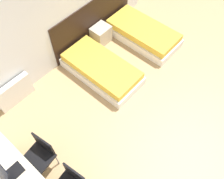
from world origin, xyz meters
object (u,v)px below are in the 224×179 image
nightstand (101,35)px  laptop (9,174)px  bed_near_window (102,69)px  bed_near_door (143,33)px  chair_near_laptop (40,155)px

nightstand → laptop: bearing=-158.1°
bed_near_window → nightstand: (0.78, 0.74, 0.05)m
bed_near_window → nightstand: 1.07m
laptop → bed_near_door: bearing=10.2°
nightstand → chair_near_laptop: chair_near_laptop is taller
laptop → nightstand: bearing=23.1°
chair_near_laptop → laptop: (-0.52, -0.04, 0.32)m
laptop → bed_near_window: bearing=15.1°
nightstand → bed_near_window: bearing=-136.5°
bed_near_door → nightstand: bearing=136.5°
bed_near_window → nightstand: nightstand is taller
bed_near_window → chair_near_laptop: chair_near_laptop is taller
bed_near_window → chair_near_laptop: (-2.25, -0.65, 0.31)m
bed_near_door → nightstand: size_ratio=4.02×
nightstand → laptop: (-3.54, -1.42, 0.58)m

